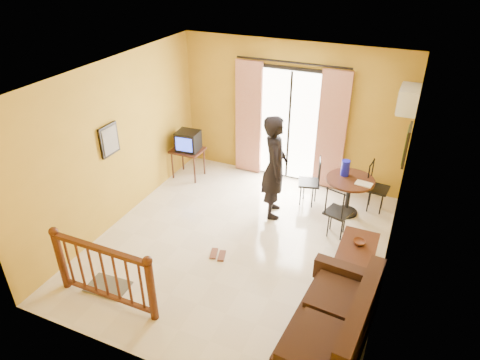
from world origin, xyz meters
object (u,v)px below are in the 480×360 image
at_px(dining_table, 349,186).
at_px(coffee_table, 356,255).
at_px(standing_person, 275,167).
at_px(television, 188,141).
at_px(sofa, 335,326).

height_order(dining_table, coffee_table, dining_table).
distance_m(dining_table, standing_person, 1.40).
bearing_deg(standing_person, television, 54.32).
relative_size(dining_table, standing_person, 0.45).
bearing_deg(sofa, standing_person, 128.81).
height_order(coffee_table, standing_person, standing_person).
bearing_deg(sofa, dining_table, 103.03).
height_order(television, standing_person, standing_person).
xyz_separation_m(coffee_table, standing_person, (-1.66, 0.95, 0.66)).
xyz_separation_m(television, dining_table, (3.29, -0.06, -0.26)).
relative_size(television, standing_person, 0.25).
distance_m(television, coffee_table, 4.06).
distance_m(television, dining_table, 3.30).
bearing_deg(standing_person, coffee_table, -139.49).
height_order(dining_table, sofa, sofa).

